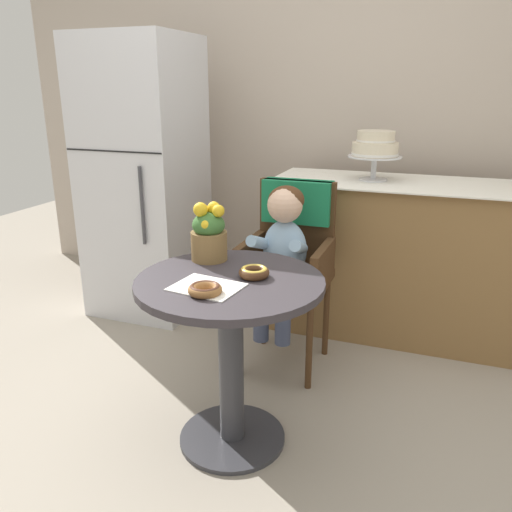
{
  "coord_description": "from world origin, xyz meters",
  "views": [
    {
      "loc": [
        0.72,
        -1.66,
        1.41
      ],
      "look_at": [
        0.05,
        0.15,
        0.77
      ],
      "focal_mm": 36.09,
      "sensor_mm": 36.0,
      "label": 1
    }
  ],
  "objects_px": {
    "seated_child": "(283,245)",
    "flower_vase": "(209,234)",
    "donut_mid": "(205,289)",
    "tiered_cake_stand": "(375,147)",
    "wicker_chair": "(292,244)",
    "cafe_table": "(231,330)",
    "donut_front": "(254,272)",
    "refrigerator": "(144,180)"
  },
  "relations": [
    {
      "from": "donut_front",
      "to": "flower_vase",
      "type": "bearing_deg",
      "value": 152.14
    },
    {
      "from": "donut_mid",
      "to": "flower_vase",
      "type": "distance_m",
      "value": 0.39
    },
    {
      "from": "seated_child",
      "to": "flower_vase",
      "type": "relative_size",
      "value": 2.95
    },
    {
      "from": "donut_front",
      "to": "refrigerator",
      "type": "xyz_separation_m",
      "value": [
        -1.13,
        1.05,
        0.11
      ]
    },
    {
      "from": "donut_mid",
      "to": "tiered_cake_stand",
      "type": "distance_m",
      "value": 1.55
    },
    {
      "from": "flower_vase",
      "to": "tiered_cake_stand",
      "type": "distance_m",
      "value": 1.25
    },
    {
      "from": "tiered_cake_stand",
      "to": "refrigerator",
      "type": "bearing_deg",
      "value": -171.77
    },
    {
      "from": "donut_front",
      "to": "refrigerator",
      "type": "distance_m",
      "value": 1.55
    },
    {
      "from": "cafe_table",
      "to": "tiered_cake_stand",
      "type": "bearing_deg",
      "value": 75.58
    },
    {
      "from": "wicker_chair",
      "to": "refrigerator",
      "type": "distance_m",
      "value": 1.14
    },
    {
      "from": "wicker_chair",
      "to": "tiered_cake_stand",
      "type": "height_order",
      "value": "tiered_cake_stand"
    },
    {
      "from": "refrigerator",
      "to": "tiered_cake_stand",
      "type": "bearing_deg",
      "value": 8.23
    },
    {
      "from": "tiered_cake_stand",
      "to": "donut_front",
      "type": "bearing_deg",
      "value": -101.53
    },
    {
      "from": "wicker_chair",
      "to": "tiered_cake_stand",
      "type": "xyz_separation_m",
      "value": [
        0.32,
        0.53,
        0.45
      ]
    },
    {
      "from": "refrigerator",
      "to": "flower_vase",
      "type": "bearing_deg",
      "value": -46.24
    },
    {
      "from": "cafe_table",
      "to": "wicker_chair",
      "type": "xyz_separation_m",
      "value": [
        0.02,
        0.77,
        0.13
      ]
    },
    {
      "from": "wicker_chair",
      "to": "refrigerator",
      "type": "height_order",
      "value": "refrigerator"
    },
    {
      "from": "donut_mid",
      "to": "tiered_cake_stand",
      "type": "height_order",
      "value": "tiered_cake_stand"
    },
    {
      "from": "donut_mid",
      "to": "donut_front",
      "type": "bearing_deg",
      "value": 64.91
    },
    {
      "from": "flower_vase",
      "to": "refrigerator",
      "type": "bearing_deg",
      "value": 133.76
    },
    {
      "from": "wicker_chair",
      "to": "donut_front",
      "type": "relative_size",
      "value": 8.14
    },
    {
      "from": "wicker_chair",
      "to": "flower_vase",
      "type": "bearing_deg",
      "value": -109.45
    },
    {
      "from": "refrigerator",
      "to": "seated_child",
      "type": "bearing_deg",
      "value": -24.68
    },
    {
      "from": "donut_front",
      "to": "tiered_cake_stand",
      "type": "xyz_separation_m",
      "value": [
        0.26,
        1.25,
        0.34
      ]
    },
    {
      "from": "donut_mid",
      "to": "refrigerator",
      "type": "xyz_separation_m",
      "value": [
        -1.03,
        1.27,
        0.11
      ]
    },
    {
      "from": "tiered_cake_stand",
      "to": "donut_mid",
      "type": "bearing_deg",
      "value": -103.66
    },
    {
      "from": "cafe_table",
      "to": "tiered_cake_stand",
      "type": "distance_m",
      "value": 1.46
    },
    {
      "from": "cafe_table",
      "to": "seated_child",
      "type": "relative_size",
      "value": 0.99
    },
    {
      "from": "seated_child",
      "to": "flower_vase",
      "type": "height_order",
      "value": "flower_vase"
    },
    {
      "from": "flower_vase",
      "to": "refrigerator",
      "type": "distance_m",
      "value": 1.27
    },
    {
      "from": "cafe_table",
      "to": "donut_mid",
      "type": "height_order",
      "value": "donut_mid"
    },
    {
      "from": "seated_child",
      "to": "wicker_chair",
      "type": "bearing_deg",
      "value": 90.0
    },
    {
      "from": "cafe_table",
      "to": "refrigerator",
      "type": "xyz_separation_m",
      "value": [
        -1.05,
        1.1,
        0.34
      ]
    },
    {
      "from": "cafe_table",
      "to": "donut_front",
      "type": "xyz_separation_m",
      "value": [
        0.08,
        0.05,
        0.23
      ]
    },
    {
      "from": "seated_child",
      "to": "donut_front",
      "type": "bearing_deg",
      "value": -83.64
    },
    {
      "from": "wicker_chair",
      "to": "seated_child",
      "type": "bearing_deg",
      "value": -91.67
    },
    {
      "from": "tiered_cake_stand",
      "to": "refrigerator",
      "type": "distance_m",
      "value": 1.42
    },
    {
      "from": "flower_vase",
      "to": "seated_child",
      "type": "bearing_deg",
      "value": 66.38
    },
    {
      "from": "donut_front",
      "to": "refrigerator",
      "type": "height_order",
      "value": "refrigerator"
    },
    {
      "from": "wicker_chair",
      "to": "donut_front",
      "type": "height_order",
      "value": "wicker_chair"
    },
    {
      "from": "flower_vase",
      "to": "donut_mid",
      "type": "bearing_deg",
      "value": -66.93
    },
    {
      "from": "donut_front",
      "to": "refrigerator",
      "type": "bearing_deg",
      "value": 137.07
    }
  ]
}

